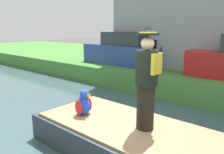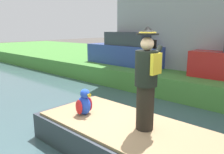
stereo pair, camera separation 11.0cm
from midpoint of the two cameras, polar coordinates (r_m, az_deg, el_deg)
The scene contains 6 objects.
ground_plane at distance 4.86m, azimuth 2.11°, elevation -18.88°, with size 80.00×80.00×0.00m, color #4C4742.
canal_water at distance 4.83m, azimuth 2.12°, elevation -18.37°, with size 6.93×48.00×0.10m, color #3D565B.
boat at distance 4.47m, azimuth 5.94°, elevation -16.03°, with size 1.85×4.22×0.61m.
person_pirate at distance 3.96m, azimuth 9.62°, elevation -0.73°, with size 0.61×0.42×1.85m.
parrot_plush at distance 4.79m, azimuth -6.50°, elevation -6.78°, with size 0.36×0.35×0.57m.
parked_car_blue at distance 10.66m, azimuth 4.66°, elevation 6.79°, with size 1.85×4.06×1.50m.
Camera 2 is at (-3.17, -2.68, 2.53)m, focal length 35.59 mm.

